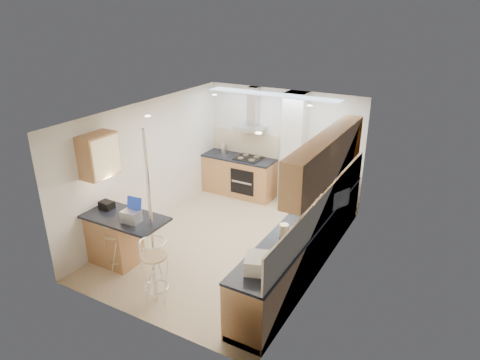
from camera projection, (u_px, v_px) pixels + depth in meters
The scene contains 16 objects.
ground at pixel (228, 243), 8.01m from camera, with size 4.80×4.80×0.00m, color tan.
room_shell at pixel (254, 163), 7.58m from camera, with size 3.64×4.84×2.51m.
right_counter at pixel (305, 242), 7.16m from camera, with size 0.63×4.40×0.92m.
back_counter at pixel (239, 175), 9.96m from camera, with size 1.70×0.63×0.92m.
peninsula at pixel (126, 241), 7.17m from camera, with size 1.47×0.72×0.94m.
microwave at pixel (329, 197), 7.35m from camera, with size 0.60×0.41×0.33m, color silver.
laptop at pixel (131, 216), 6.78m from camera, with size 0.28×0.21×0.19m, color #A8AAB1.
bag at pixel (107, 205), 7.24m from camera, with size 0.24×0.17×0.13m, color black.
bar_stool_near at pixel (116, 246), 7.07m from camera, with size 0.37×0.37×0.90m, color tan, non-canonical shape.
bar_stool_end at pixel (155, 271), 6.30m from camera, with size 0.42×0.42×1.02m, color tan, non-canonical shape.
jar_a at pixel (330, 188), 7.91m from camera, with size 0.12×0.12×0.16m, color beige.
jar_b at pixel (330, 190), 7.83m from camera, with size 0.11×0.11×0.15m, color beige.
jar_c at pixel (284, 230), 6.40m from camera, with size 0.14×0.14×0.20m, color #C3B59C.
jar_d at pixel (298, 235), 6.32m from camera, with size 0.10×0.10×0.14m, color silver.
bread_bin at pixel (257, 263), 5.58m from camera, with size 0.30×0.38×0.20m, color beige.
kettle at pixel (224, 148), 9.97m from camera, with size 0.16×0.16×0.24m, color silver.
Camera 1 is at (3.59, -5.96, 4.16)m, focal length 32.00 mm.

